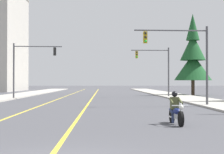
{
  "coord_description": "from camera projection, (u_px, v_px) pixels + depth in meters",
  "views": [
    {
      "loc": [
        1.11,
        -8.56,
        1.85
      ],
      "look_at": [
        1.72,
        17.93,
        2.22
      ],
      "focal_mm": 61.05,
      "sensor_mm": 36.0,
      "label": 1
    }
  ],
  "objects": [
    {
      "name": "lane_stripe_center",
      "position": [
        94.0,
        95.0,
        53.48
      ],
      "size": [
        0.16,
        100.0,
        0.01
      ],
      "primitive_type": "cube",
      "color": "yellow",
      "rests_on": "ground"
    },
    {
      "name": "traffic_signal_near_right",
      "position": [
        186.0,
        53.0,
        29.3
      ],
      "size": [
        5.76,
        0.56,
        6.2
      ],
      "color": "#47474C",
      "rests_on": "ground"
    },
    {
      "name": "sidewalk_kerb_left",
      "position": [
        10.0,
        96.0,
        48.24
      ],
      "size": [
        4.4,
        110.0,
        0.14
      ],
      "primitive_type": "cube",
      "color": "#ADA89E",
      "rests_on": "ground"
    },
    {
      "name": "lane_stripe_left",
      "position": [
        68.0,
        96.0,
        53.4
      ],
      "size": [
        0.16,
        100.0,
        0.01
      ],
      "primitive_type": "cube",
      "color": "yellow",
      "rests_on": "ground"
    },
    {
      "name": "sidewalk_kerb_right",
      "position": [
        178.0,
        96.0,
        48.73
      ],
      "size": [
        4.4,
        110.0,
        0.14
      ],
      "primitive_type": "cube",
      "color": "#ADA89E",
      "rests_on": "ground"
    },
    {
      "name": "traffic_signal_mid_right",
      "position": [
        158.0,
        64.0,
        47.36
      ],
      "size": [
        4.81,
        0.51,
        6.2
      ],
      "color": "#47474C",
      "rests_on": "ground"
    },
    {
      "name": "motorcycle_with_rider",
      "position": [
        176.0,
        111.0,
        16.68
      ],
      "size": [
        0.7,
        2.19,
        1.46
      ],
      "color": "black",
      "rests_on": "ground"
    },
    {
      "name": "traffic_signal_near_left",
      "position": [
        28.0,
        62.0,
        42.22
      ],
      "size": [
        5.39,
        0.56,
        6.2
      ],
      "color": "#47474C",
      "rests_on": "ground"
    },
    {
      "name": "conifer_tree_right_verge_far",
      "position": [
        193.0,
        58.0,
        53.8
      ],
      "size": [
        5.27,
        5.27,
        11.6
      ],
      "color": "#423023",
      "rests_on": "ground"
    }
  ]
}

